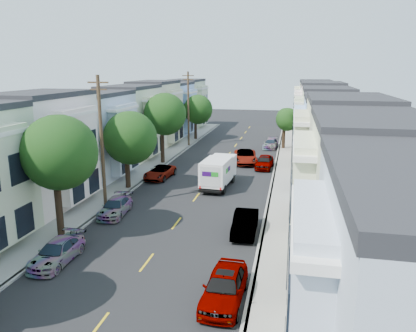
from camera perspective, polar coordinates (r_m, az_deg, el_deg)
ground at (r=28.79m, az=-4.45°, el=-8.07°), size 160.00×160.00×0.00m
road_slab at (r=42.69m, az=1.13°, el=-0.75°), size 12.00×70.00×0.02m
curb_left at (r=44.16m, az=-6.60°, el=-0.26°), size 0.30×70.00×0.15m
curb_right at (r=42.02m, az=9.27°, el=-1.07°), size 0.30×70.00×0.15m
sidewalk_left at (r=44.58m, az=-8.19°, el=-0.18°), size 2.60×70.00×0.15m
sidewalk_right at (r=42.00m, az=11.04°, el=-1.16°), size 2.60×70.00×0.15m
centerline at (r=42.70m, az=1.13°, el=-0.76°), size 0.12×70.00×0.01m
townhouse_row_left at (r=46.01m, az=-12.64°, el=-0.04°), size 5.00×70.00×8.50m
townhouse_row_right at (r=42.16m, az=16.20°, el=-1.50°), size 5.00×70.00×8.50m
tree_b at (r=26.39m, az=-20.31°, el=1.74°), size 4.65×4.65×7.93m
tree_c at (r=36.20m, az=-11.03°, el=3.89°), size 4.70×4.70×7.02m
tree_d at (r=45.41m, az=-6.19°, el=7.23°), size 4.70×4.70×7.99m
tree_e at (r=60.90m, az=-1.51°, el=7.94°), size 4.37×4.37×6.77m
tree_far_r at (r=54.75m, az=11.00°, el=6.40°), size 3.06×3.06×5.52m
utility_pole_near at (r=31.43m, az=-14.72°, el=3.16°), size 1.60×0.26×10.00m
utility_pole_far at (r=55.69m, az=-2.78°, el=8.00°), size 1.60×0.26×10.00m
fedex_truck at (r=36.77m, az=1.47°, el=-0.69°), size 2.19×5.68×2.72m
lead_sedan at (r=46.38m, az=5.28°, el=1.30°), size 3.26×5.73×1.51m
parked_left_b at (r=24.61m, az=-20.46°, el=-11.30°), size 1.76×4.10×1.23m
parked_left_c at (r=30.89m, az=-12.89°, el=-5.65°), size 2.02×4.17×1.22m
parked_left_d at (r=40.10m, az=-6.80°, el=-0.90°), size 2.41×4.60×1.24m
parked_right_a at (r=19.59m, az=2.32°, el=-16.59°), size 1.95×4.81×1.54m
parked_right_b at (r=26.97m, az=5.23°, el=-8.01°), size 1.56×4.24×1.41m
parked_right_c at (r=44.16m, az=7.96°, el=0.56°), size 1.99×4.56×1.45m
parked_right_d at (r=55.56m, az=8.80°, el=3.12°), size 2.06×4.22×1.23m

